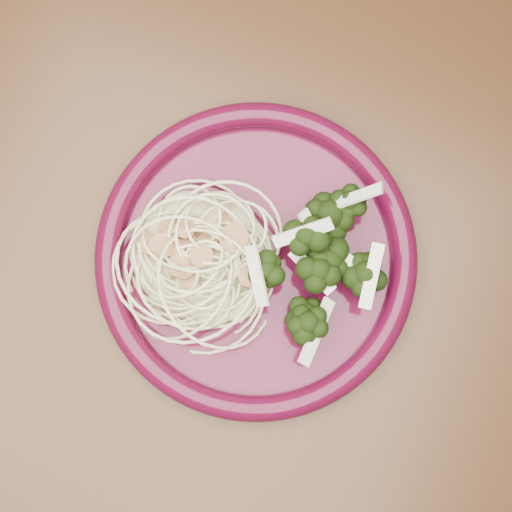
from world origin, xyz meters
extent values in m
plane|color=brown|center=(0.00, 0.00, 0.00)|extent=(3.50, 3.50, 0.00)
cube|color=#472814|center=(0.00, 0.00, 0.73)|extent=(1.20, 0.80, 0.04)
cylinder|color=#490A22|center=(-0.03, 0.03, 0.75)|extent=(0.37, 0.37, 0.01)
torus|color=#490921|center=(-0.03, 0.03, 0.76)|extent=(0.38, 0.38, 0.02)
ellipsoid|color=beige|center=(-0.07, 0.01, 0.77)|extent=(0.17, 0.16, 0.03)
ellipsoid|color=black|center=(0.02, 0.05, 0.78)|extent=(0.14, 0.17, 0.05)
camera|label=1|loc=(0.01, -0.06, 1.39)|focal=50.00mm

